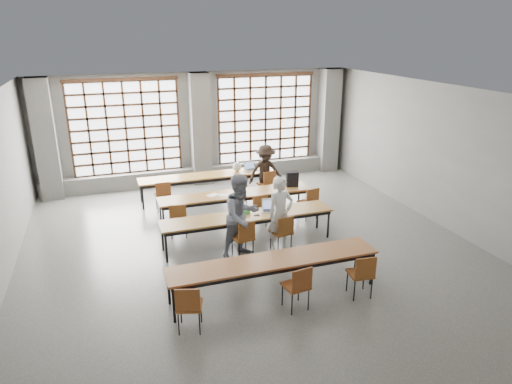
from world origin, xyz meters
The scene contains 40 objects.
floor centered at (0.00, 0.00, 0.00)m, with size 11.00×11.00×0.00m, color #51514E.
ceiling centered at (0.00, 0.00, 3.50)m, with size 11.00×11.00×0.00m, color silver.
wall_back centered at (0.00, 5.50, 1.75)m, with size 10.00×10.00×0.00m, color slate.
wall_front centered at (0.00, -5.50, 1.75)m, with size 10.00×10.00×0.00m, color slate.
wall_right centered at (5.00, 0.00, 1.75)m, with size 11.00×11.00×0.00m, color slate.
column_left centered at (-4.50, 5.22, 1.75)m, with size 0.60×0.55×3.50m, color #5D5D5A.
column_mid centered at (0.00, 5.22, 1.75)m, with size 0.60×0.55×3.50m, color #5D5D5A.
column_right centered at (4.50, 5.22, 1.75)m, with size 0.60×0.55×3.50m, color #5D5D5A.
window_left centered at (-2.25, 5.42, 1.90)m, with size 3.32×0.12×3.00m.
window_right centered at (2.25, 5.42, 1.90)m, with size 3.32×0.12×3.00m.
sill_ledge centered at (0.00, 5.30, 0.25)m, with size 9.80×0.35×0.50m, color #5D5D5A.
desk_row_a centered at (-0.16, 3.67, 0.66)m, with size 4.00×0.70×0.73m.
desk_row_b centered at (0.17, 1.90, 0.66)m, with size 4.00×0.70×0.73m.
desk_row_c centered at (0.01, 0.40, 0.66)m, with size 4.00×0.70×0.73m.
desk_row_d centered at (-0.18, -1.79, 0.66)m, with size 4.00×0.70×0.73m.
chair_back_left centered at (-1.56, 3.04, 0.54)m, with size 0.42×0.43×0.88m.
chair_back_mid centered at (0.63, 3.05, 0.54)m, with size 0.50×0.50×0.88m.
chair_back_right centered at (1.46, 3.05, 0.54)m, with size 0.50×0.50×0.88m.
chair_mid_left centered at (-1.45, 1.27, 0.54)m, with size 0.49×0.49×0.88m.
chair_mid_centre centered at (0.57, 1.27, 0.54)m, with size 0.45×0.45×0.88m.
chair_mid_right centered at (1.98, 1.27, 0.54)m, with size 0.50×0.50×0.88m.
chair_front_left centered at (-0.27, -0.23, 0.54)m, with size 0.49×0.49×0.88m.
chair_front_right centered at (0.62, -0.23, 0.54)m, with size 0.48×0.49×0.88m.
chair_near_left centered at (-1.90, -2.42, 0.54)m, with size 0.52×0.52×0.88m.
chair_near_mid centered at (0.03, -2.42, 0.54)m, with size 0.47×0.47×0.88m.
chair_near_right centered at (1.31, -2.42, 0.54)m, with size 0.47×0.47×0.88m.
student_male centered at (0.61, -0.10, 0.86)m, with size 0.63×0.41×1.72m, color silver.
student_female centered at (-0.29, -0.10, 0.94)m, with size 0.91×0.71×1.87m, color #172445.
student_back centered at (1.44, 3.17, 0.80)m, with size 1.04×0.60×1.60m, color black.
laptop_front centered at (0.58, 0.51, 0.79)m, with size 0.44×0.40×0.26m.
laptop_back centered at (1.18, 3.78, 0.79)m, with size 0.41×0.37×0.26m.
mouse centered at (0.96, 0.38, 0.75)m, with size 0.10×0.06×0.04m, color white.
green_box centered at (-0.04, 0.48, 0.78)m, with size 0.25×0.09×0.09m, color green.
phone centered at (0.19, 0.30, 0.74)m, with size 0.13×0.06×0.01m, color black.
paper_sheet_a centered at (-0.43, 1.95, 0.73)m, with size 0.30×0.21×0.00m, color white.
paper_sheet_b centered at (-0.13, 1.85, 0.73)m, with size 0.30×0.21×0.00m, color white.
paper_sheet_c centered at (0.27, 1.90, 0.73)m, with size 0.30×0.21×0.00m, color white.
backpack centered at (1.77, 1.95, 0.93)m, with size 0.32×0.20×0.40m, color black.
plastic_bag centered at (0.74, 3.72, 0.87)m, with size 0.26×0.21×0.29m, color silver.
red_pouch centered at (-1.88, -2.34, 0.50)m, with size 0.20×0.08×0.06m, color #A31427.
Camera 1 is at (-2.91, -8.77, 4.73)m, focal length 32.00 mm.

